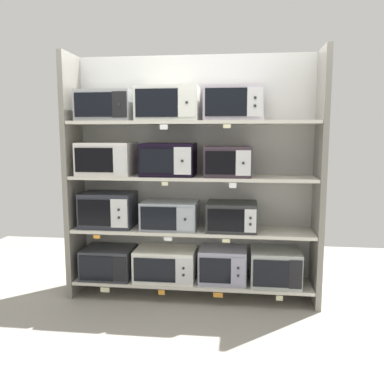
% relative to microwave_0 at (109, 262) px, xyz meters
% --- Properties ---
extents(ground, '(6.25, 6.00, 0.02)m').
position_rel_microwave_0_xyz_m(ground, '(0.83, -1.00, -0.33)').
color(ground, gray).
extents(back_panel, '(2.45, 0.04, 2.31)m').
position_rel_microwave_0_xyz_m(back_panel, '(0.83, 0.23, 0.84)').
color(back_panel, '#B2B2AD').
rests_on(back_panel, ground).
extents(upright_left, '(0.05, 0.42, 2.31)m').
position_rel_microwave_0_xyz_m(upright_left, '(-0.33, 0.00, 0.84)').
color(upright_left, gray).
rests_on(upright_left, ground).
extents(upright_right, '(0.05, 0.42, 2.31)m').
position_rel_microwave_0_xyz_m(upright_right, '(1.98, 0.00, 0.84)').
color(upright_right, gray).
rests_on(upright_right, ground).
extents(shelf_0, '(2.25, 0.42, 0.03)m').
position_rel_microwave_0_xyz_m(shelf_0, '(0.83, 0.00, -0.16)').
color(shelf_0, beige).
rests_on(shelf_0, ground).
extents(microwave_0, '(0.48, 0.41, 0.29)m').
position_rel_microwave_0_xyz_m(microwave_0, '(0.00, 0.00, 0.00)').
color(microwave_0, '#303338').
rests_on(microwave_0, shelf_0).
extents(microwave_1, '(0.58, 0.41, 0.30)m').
position_rel_microwave_0_xyz_m(microwave_1, '(0.57, 0.00, 0.01)').
color(microwave_1, white).
rests_on(microwave_1, shelf_0).
extents(microwave_2, '(0.45, 0.36, 0.32)m').
position_rel_microwave_0_xyz_m(microwave_2, '(1.12, 0.00, 0.02)').
color(microwave_2, '#9A99AE').
rests_on(microwave_2, shelf_0).
extents(microwave_3, '(0.46, 0.42, 0.33)m').
position_rel_microwave_0_xyz_m(microwave_3, '(1.61, 0.00, 0.02)').
color(microwave_3, '#9EA6A0').
rests_on(microwave_3, shelf_0).
extents(price_tag_0, '(0.09, 0.00, 0.05)m').
position_rel_microwave_0_xyz_m(price_tag_0, '(0.03, -0.21, -0.20)').
color(price_tag_0, beige).
extents(price_tag_1, '(0.06, 0.00, 0.04)m').
position_rel_microwave_0_xyz_m(price_tag_1, '(0.57, -0.21, -0.20)').
color(price_tag_1, orange).
extents(price_tag_2, '(0.09, 0.00, 0.04)m').
position_rel_microwave_0_xyz_m(price_tag_2, '(1.09, -0.21, -0.20)').
color(price_tag_2, orange).
extents(price_tag_3, '(0.06, 0.00, 0.05)m').
position_rel_microwave_0_xyz_m(price_tag_3, '(1.64, -0.21, -0.20)').
color(price_tag_3, beige).
extents(shelf_1, '(2.25, 0.42, 0.03)m').
position_rel_microwave_0_xyz_m(shelf_1, '(0.83, 0.00, 0.34)').
color(shelf_1, beige).
extents(microwave_4, '(0.50, 0.37, 0.33)m').
position_rel_microwave_0_xyz_m(microwave_4, '(0.01, 0.00, 0.53)').
color(microwave_4, '#272A33').
rests_on(microwave_4, shelf_1).
extents(microwave_5, '(0.52, 0.38, 0.26)m').
position_rel_microwave_0_xyz_m(microwave_5, '(0.62, 0.00, 0.49)').
color(microwave_5, '#98A2AB').
rests_on(microwave_5, shelf_1).
extents(microwave_6, '(0.46, 0.40, 0.26)m').
position_rel_microwave_0_xyz_m(microwave_6, '(1.20, 0.00, 0.49)').
color(microwave_6, '#2E3031').
rests_on(microwave_6, shelf_1).
extents(price_tag_4, '(0.06, 0.00, 0.03)m').
position_rel_microwave_0_xyz_m(price_tag_4, '(-0.04, -0.21, 0.31)').
color(price_tag_4, orange).
extents(price_tag_5, '(0.08, 0.00, 0.03)m').
position_rel_microwave_0_xyz_m(price_tag_5, '(0.63, -0.21, 0.31)').
color(price_tag_5, white).
extents(price_tag_6, '(0.07, 0.00, 0.03)m').
position_rel_microwave_0_xyz_m(price_tag_6, '(1.16, -0.21, 0.31)').
color(price_tag_6, beige).
extents(shelf_2, '(2.25, 0.42, 0.03)m').
position_rel_microwave_0_xyz_m(shelf_2, '(0.83, 0.00, 0.85)').
color(shelf_2, beige).
extents(microwave_7, '(0.51, 0.41, 0.31)m').
position_rel_microwave_0_xyz_m(microwave_7, '(0.01, 0.00, 1.02)').
color(microwave_7, silver).
rests_on(microwave_7, shelf_2).
extents(microwave_8, '(0.49, 0.41, 0.30)m').
position_rel_microwave_0_xyz_m(microwave_8, '(0.61, 0.00, 1.02)').
color(microwave_8, black).
rests_on(microwave_8, shelf_2).
extents(microwave_9, '(0.42, 0.41, 0.28)m').
position_rel_microwave_0_xyz_m(microwave_9, '(1.16, 0.00, 1.00)').
color(microwave_9, '#352932').
rests_on(microwave_9, shelf_2).
extents(price_tag_7, '(0.06, 0.00, 0.03)m').
position_rel_microwave_0_xyz_m(price_tag_7, '(0.61, -0.21, 0.81)').
color(price_tag_7, beige).
extents(price_tag_8, '(0.06, 0.00, 0.04)m').
position_rel_microwave_0_xyz_m(price_tag_8, '(1.21, -0.21, 0.81)').
color(price_tag_8, white).
extents(shelf_3, '(2.25, 0.42, 0.03)m').
position_rel_microwave_0_xyz_m(shelf_3, '(0.83, 0.00, 1.35)').
color(shelf_3, beige).
extents(microwave_10, '(0.51, 0.35, 0.28)m').
position_rel_microwave_0_xyz_m(microwave_10, '(0.02, 0.00, 1.51)').
color(microwave_10, '#9FA3A4').
rests_on(microwave_10, shelf_3).
extents(microwave_11, '(0.57, 0.37, 0.30)m').
position_rel_microwave_0_xyz_m(microwave_11, '(0.61, 0.00, 1.52)').
color(microwave_11, silver).
rests_on(microwave_11, shelf_3).
extents(microwave_12, '(0.53, 0.36, 0.31)m').
position_rel_microwave_0_xyz_m(microwave_12, '(1.20, 0.00, 1.52)').
color(microwave_12, '#B9B0BD').
rests_on(microwave_12, shelf_3).
extents(price_tag_9, '(0.07, 0.00, 0.04)m').
position_rel_microwave_0_xyz_m(price_tag_9, '(0.60, -0.21, 1.31)').
color(price_tag_9, white).
extents(price_tag_10, '(0.06, 0.00, 0.03)m').
position_rel_microwave_0_xyz_m(price_tag_10, '(1.15, -0.21, 1.32)').
color(price_tag_10, beige).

